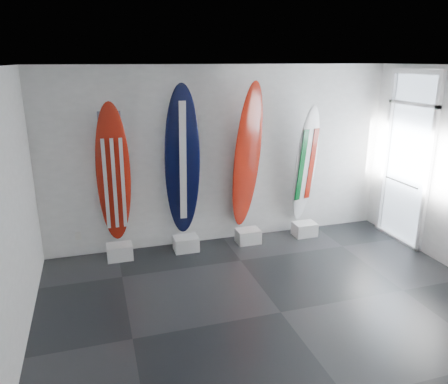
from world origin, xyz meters
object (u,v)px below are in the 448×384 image
object	(u,v)px
surfboard_navy	(182,162)
surfboard_swiss	(247,158)
surfboard_italy	(306,165)
surfboard_usa	(114,175)

from	to	relation	value
surfboard_navy	surfboard_swiss	xyz separation A→B (m)	(1.11, 0.00, 0.01)
surfboard_navy	surfboard_italy	xyz separation A→B (m)	(2.20, 0.00, -0.20)
surfboard_usa	surfboard_navy	distance (m)	1.09
surfboard_usa	surfboard_swiss	distance (m)	2.19
surfboard_usa	surfboard_navy	xyz separation A→B (m)	(1.08, 0.00, 0.12)
surfboard_navy	surfboard_usa	bearing A→B (deg)	-176.10
surfboard_navy	surfboard_italy	world-z (taller)	surfboard_navy
surfboard_italy	surfboard_usa	bearing A→B (deg)	165.36
surfboard_usa	surfboard_italy	distance (m)	3.28
surfboard_navy	surfboard_swiss	world-z (taller)	surfboard_swiss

